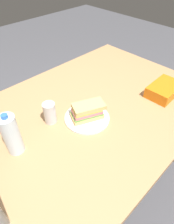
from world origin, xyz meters
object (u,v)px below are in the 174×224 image
at_px(dining_table, 73,129).
at_px(chip_bag, 164,90).
at_px(sandwich, 88,111).
at_px(soda_can_silver, 50,113).
at_px(water_bottle_tall, 11,135).
at_px(paper_plate, 87,118).

distance_m(dining_table, chip_bag, 0.62).
bearing_deg(sandwich, soda_can_silver, 142.03).
xyz_separation_m(water_bottle_tall, soda_can_silver, (0.23, 0.04, -0.05)).
height_order(sandwich, chip_bag, sandwich).
relative_size(dining_table, water_bottle_tall, 7.95).
relative_size(dining_table, paper_plate, 7.22).
bearing_deg(soda_can_silver, chip_bag, -24.63).
relative_size(paper_plate, chip_bag, 1.08).
height_order(chip_bag, water_bottle_tall, water_bottle_tall).
height_order(dining_table, soda_can_silver, soda_can_silver).
xyz_separation_m(dining_table, water_bottle_tall, (-0.33, 0.03, 0.19)).
bearing_deg(chip_bag, water_bottle_tall, -17.91).
distance_m(chip_bag, soda_can_silver, 0.73).
xyz_separation_m(paper_plate, soda_can_silver, (-0.15, 0.12, 0.06)).
height_order(sandwich, soda_can_silver, soda_can_silver).
bearing_deg(water_bottle_tall, paper_plate, -12.06).
distance_m(sandwich, chip_bag, 0.53).
bearing_deg(dining_table, paper_plate, -44.67).
height_order(dining_table, paper_plate, paper_plate).
bearing_deg(paper_plate, soda_can_silver, 141.24).
relative_size(sandwich, chip_bag, 0.89).
distance_m(water_bottle_tall, soda_can_silver, 0.24).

